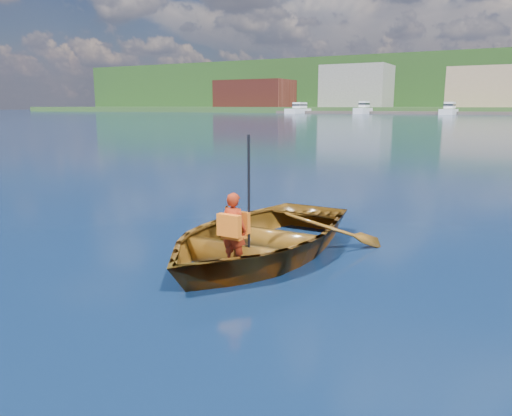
# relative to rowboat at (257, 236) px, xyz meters

# --- Properties ---
(ground) EXTENTS (600.00, 600.00, 0.00)m
(ground) POSITION_rel_rowboat_xyz_m (-0.04, -0.17, -0.30)
(ground) COLOR #0F2140
(ground) RESTS_ON ground
(rowboat) EXTENTS (3.25, 4.45, 0.90)m
(rowboat) POSITION_rel_rowboat_xyz_m (0.00, 0.00, 0.00)
(rowboat) COLOR brown
(rowboat) RESTS_ON ground
(child_paddler) EXTENTS (0.38, 0.34, 1.80)m
(child_paddler) POSITION_rel_rowboat_xyz_m (0.12, -0.90, 0.33)
(child_paddler) COLOR #A22910
(child_paddler) RESTS_ON ground
(waterfront_buildings) EXTENTS (202.00, 16.00, 14.00)m
(waterfront_buildings) POSITION_rel_rowboat_xyz_m (-7.78, 164.83, 7.44)
(waterfront_buildings) COLOR brown
(waterfront_buildings) RESTS_ON ground
(hillside_trees) EXTENTS (286.90, 88.86, 27.63)m
(hillside_trees) POSITION_rel_rowboat_xyz_m (-45.81, 240.22, 17.86)
(hillside_trees) COLOR #382314
(hillside_trees) RESTS_ON ground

